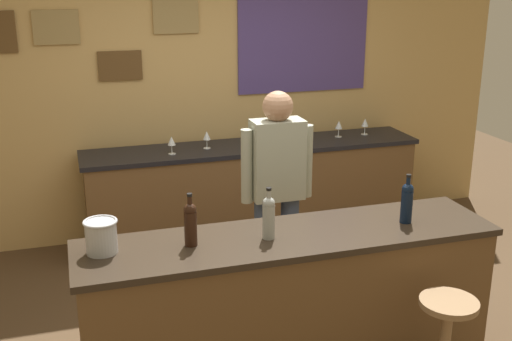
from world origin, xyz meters
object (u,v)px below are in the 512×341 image
at_px(wine_bottle_a, 190,222).
at_px(wine_glass_d, 365,123).
at_px(wine_bottle_b, 269,216).
at_px(wine_glass_c, 339,125).
at_px(bar_stool, 446,336).
at_px(coffee_mug, 304,135).
at_px(ice_bucket, 101,236).
at_px(wine_glass_b, 207,136).
at_px(bartender, 277,187).
at_px(wine_bottle_c, 407,201).
at_px(wine_glass_a, 172,142).

distance_m(wine_bottle_a, wine_glass_d, 2.96).
xyz_separation_m(wine_bottle_b, wine_glass_c, (1.38, 2.10, -0.05)).
height_order(wine_bottle_b, wine_glass_c, wine_bottle_b).
relative_size(bar_stool, coffee_mug, 5.44).
bearing_deg(bar_stool, wine_bottle_b, 146.27).
bearing_deg(wine_glass_c, ice_bucket, -138.82).
relative_size(ice_bucket, wine_glass_b, 1.21).
bearing_deg(bar_stool, wine_glass_b, 105.63).
relative_size(bartender, wine_glass_d, 10.45).
bearing_deg(wine_glass_c, wine_bottle_a, -131.50).
xyz_separation_m(bartender, wine_bottle_a, (-0.76, -0.75, 0.12)).
bearing_deg(wine_glass_d, coffee_mug, -178.79).
distance_m(bar_stool, ice_bucket, 1.97).
bearing_deg(wine_bottle_c, wine_glass_b, 110.15).
distance_m(ice_bucket, wine_glass_d, 3.29).
bearing_deg(wine_glass_b, wine_bottle_b, -93.05).
bearing_deg(wine_glass_b, wine_glass_c, 1.51).
bearing_deg(bar_stool, wine_bottle_a, 155.04).
xyz_separation_m(wine_bottle_a, wine_bottle_c, (1.32, -0.05, 0.00)).
bearing_deg(wine_glass_d, bartender, -135.28).
distance_m(bar_stool, coffee_mug, 2.71).
bearing_deg(wine_bottle_c, bartender, 124.62).
distance_m(wine_bottle_c, wine_glass_c, 2.18).
distance_m(bartender, wine_glass_b, 1.30).
relative_size(bartender, wine_bottle_a, 5.29).
distance_m(wine_glass_b, wine_glass_c, 1.27).
bearing_deg(coffee_mug, wine_bottle_a, -125.62).
xyz_separation_m(wine_bottle_a, wine_glass_b, (0.55, 2.03, -0.05)).
bearing_deg(wine_bottle_b, bartender, 67.80).
relative_size(wine_glass_b, wine_glass_d, 1.00).
relative_size(wine_bottle_c, wine_glass_b, 1.97).
xyz_separation_m(ice_bucket, wine_glass_d, (2.59, 2.03, -0.01)).
bearing_deg(bar_stool, wine_glass_d, 73.10).
xyz_separation_m(wine_bottle_a, ice_bucket, (-0.48, 0.05, -0.04)).
distance_m(ice_bucket, coffee_mug, 2.81).
bearing_deg(bartender, wine_glass_a, 114.28).
xyz_separation_m(bar_stool, wine_glass_d, (0.81, 2.68, 0.55)).
bearing_deg(bartender, wine_glass_b, 99.33).
height_order(bar_stool, wine_glass_b, wine_glass_b).
height_order(ice_bucket, wine_glass_b, ice_bucket).
distance_m(bartender, wine_glass_c, 1.69).
bearing_deg(wine_glass_b, wine_bottle_c, -69.85).
distance_m(bar_stool, wine_glass_d, 2.85).
bearing_deg(bar_stool, coffee_mug, 85.97).
distance_m(bartender, wine_bottle_c, 0.98).
distance_m(wine_glass_c, wine_glass_d, 0.28).
bearing_deg(wine_glass_c, wine_glass_d, 2.24).
height_order(wine_glass_c, coffee_mug, wine_glass_c).
bearing_deg(wine_glass_a, bartender, -65.72).
relative_size(wine_bottle_a, ice_bucket, 1.63).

